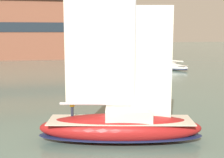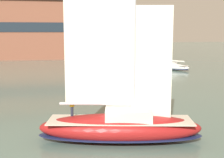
# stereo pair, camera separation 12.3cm
# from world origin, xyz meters

# --- Properties ---
(ground_plane) EXTENTS (400.00, 400.00, 0.00)m
(ground_plane) POSITION_xyz_m (0.00, 0.00, 0.00)
(ground_plane) COLOR slate
(waterfront_building) EXTENTS (42.56, 17.72, 16.62)m
(waterfront_building) POSITION_xyz_m (-9.21, 74.21, 8.35)
(waterfront_building) COLOR brown
(waterfront_building) RESTS_ON ground
(sailboat_main) EXTENTS (11.78, 5.40, 15.62)m
(sailboat_main) POSITION_xyz_m (0.02, -0.00, 1.21)
(sailboat_main) COLOR maroon
(sailboat_main) RESTS_ON ground
(sailboat_moored_near_marina) EXTENTS (6.35, 4.71, 8.71)m
(sailboat_moored_near_marina) POSITION_xyz_m (8.69, 23.76, 0.59)
(sailboat_moored_near_marina) COLOR #194C47
(sailboat_moored_near_marina) RESTS_ON ground
(sailboat_moored_mid_channel) EXTENTS (6.11, 7.26, 10.28)m
(sailboat_moored_mid_channel) POSITION_xyz_m (19.05, 38.27, 0.70)
(sailboat_moored_mid_channel) COLOR silver
(sailboat_moored_mid_channel) RESTS_ON ground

